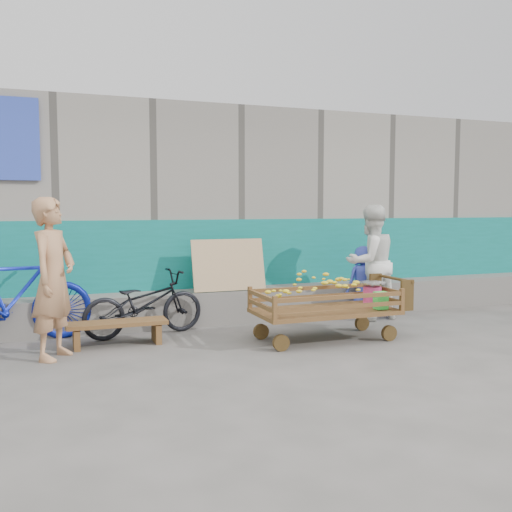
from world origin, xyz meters
name	(u,v)px	position (x,y,z in m)	size (l,w,h in m)	color
ground	(270,369)	(0.00, 0.00, 0.00)	(80.00, 80.00, 0.00)	#4E4D47
building_wall	(176,214)	(0.00, 4.05, 1.47)	(12.00, 3.50, 3.00)	gray
banana_cart	(323,296)	(1.04, 0.91, 0.52)	(1.82, 0.83, 0.77)	brown
bench	(117,328)	(-1.26, 1.50, 0.20)	(1.12, 0.33, 0.28)	brown
vendor_man	(53,278)	(-1.94, 1.17, 0.84)	(0.61, 0.40, 1.67)	tan
woman	(371,262)	(2.25, 1.81, 0.80)	(0.78, 0.61, 1.60)	white
child	(364,282)	(2.25, 1.99, 0.51)	(0.50, 0.33, 1.02)	#3947BC
bicycle_dark	(144,303)	(-0.89, 1.89, 0.40)	(0.53, 1.52, 0.80)	black
bicycle_blue	(12,297)	(-2.38, 2.05, 0.54)	(0.50, 1.79, 1.07)	#0F1E9B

